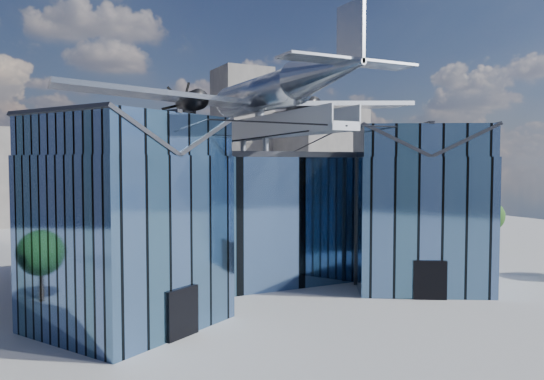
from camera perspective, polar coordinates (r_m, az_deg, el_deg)
name	(u,v)px	position (r m, az deg, el deg)	size (l,w,h in m)	color
ground_plane	(285,299)	(36.18, 1.45, -11.61)	(120.00, 120.00, 0.00)	gray
museum	(250,209)	(40.40, -2.43, -2.10)	(32.88, 24.50, 17.60)	#4A6E97
bg_towers	(138,157)	(83.33, -14.23, 3.51)	(77.00, 24.50, 26.00)	slate
tree_side_e	(489,216)	(60.96, 22.33, -2.62)	(4.08, 4.08, 5.02)	#382516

